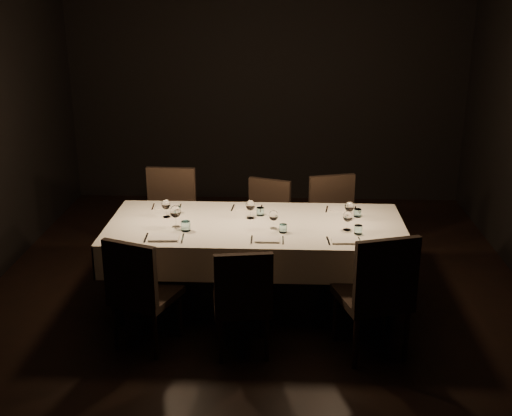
{
  "coord_description": "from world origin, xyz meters",
  "views": [
    {
      "loc": [
        0.23,
        -5.1,
        2.68
      ],
      "look_at": [
        0.0,
        0.0,
        0.9
      ],
      "focal_mm": 45.0,
      "sensor_mm": 36.0,
      "label": 1
    }
  ],
  "objects_px": {
    "chair_far_left": "(170,216)",
    "chair_near_left": "(140,288)",
    "chair_near_right": "(377,291)",
    "chair_far_right": "(335,221)",
    "dining_table": "(256,232)",
    "chair_far_center": "(266,221)",
    "chair_near_center": "(243,297)"
  },
  "relations": [
    {
      "from": "chair_near_right",
      "to": "chair_near_left",
      "type": "bearing_deg",
      "value": -18.43
    },
    {
      "from": "dining_table",
      "to": "chair_near_center",
      "type": "bearing_deg",
      "value": -94.2
    },
    {
      "from": "chair_near_right",
      "to": "chair_far_left",
      "type": "distance_m",
      "value": 2.39
    },
    {
      "from": "dining_table",
      "to": "chair_near_right",
      "type": "distance_m",
      "value": 1.25
    },
    {
      "from": "dining_table",
      "to": "chair_far_center",
      "type": "xyz_separation_m",
      "value": [
        0.06,
        0.79,
        -0.19
      ]
    },
    {
      "from": "chair_near_center",
      "to": "chair_far_left",
      "type": "height_order",
      "value": "chair_far_left"
    },
    {
      "from": "chair_near_left",
      "to": "chair_far_center",
      "type": "bearing_deg",
      "value": -99.04
    },
    {
      "from": "dining_table",
      "to": "chair_near_left",
      "type": "xyz_separation_m",
      "value": [
        -0.85,
        -0.77,
        -0.18
      ]
    },
    {
      "from": "dining_table",
      "to": "chair_far_right",
      "type": "height_order",
      "value": "chair_far_right"
    },
    {
      "from": "chair_near_left",
      "to": "chair_far_left",
      "type": "relative_size",
      "value": 0.92
    },
    {
      "from": "chair_near_right",
      "to": "chair_far_center",
      "type": "distance_m",
      "value": 1.82
    },
    {
      "from": "chair_far_left",
      "to": "chair_far_right",
      "type": "relative_size",
      "value": 1.06
    },
    {
      "from": "chair_near_right",
      "to": "chair_far_left",
      "type": "relative_size",
      "value": 1.01
    },
    {
      "from": "chair_near_right",
      "to": "chair_far_left",
      "type": "height_order",
      "value": "chair_near_right"
    },
    {
      "from": "chair_near_left",
      "to": "chair_near_right",
      "type": "relative_size",
      "value": 0.91
    },
    {
      "from": "chair_far_left",
      "to": "chair_far_center",
      "type": "bearing_deg",
      "value": 4.8
    },
    {
      "from": "dining_table",
      "to": "chair_near_left",
      "type": "height_order",
      "value": "chair_near_left"
    },
    {
      "from": "chair_far_left",
      "to": "dining_table",
      "type": "bearing_deg",
      "value": -38.02
    },
    {
      "from": "chair_near_center",
      "to": "chair_far_left",
      "type": "bearing_deg",
      "value": -71.43
    },
    {
      "from": "chair_near_right",
      "to": "chair_far_right",
      "type": "height_order",
      "value": "chair_near_right"
    },
    {
      "from": "chair_near_left",
      "to": "chair_far_right",
      "type": "height_order",
      "value": "chair_far_right"
    },
    {
      "from": "dining_table",
      "to": "chair_far_left",
      "type": "height_order",
      "value": "chair_far_left"
    },
    {
      "from": "chair_far_left",
      "to": "chair_near_center",
      "type": "bearing_deg",
      "value": -60.47
    },
    {
      "from": "dining_table",
      "to": "chair_near_left",
      "type": "distance_m",
      "value": 1.16
    },
    {
      "from": "chair_far_right",
      "to": "dining_table",
      "type": "bearing_deg",
      "value": -150.13
    },
    {
      "from": "chair_near_right",
      "to": "chair_far_right",
      "type": "bearing_deg",
      "value": -99.68
    },
    {
      "from": "chair_far_left",
      "to": "chair_far_right",
      "type": "bearing_deg",
      "value": 2.4
    },
    {
      "from": "dining_table",
      "to": "chair_near_center",
      "type": "distance_m",
      "value": 0.87
    },
    {
      "from": "chair_near_right",
      "to": "chair_far_left",
      "type": "bearing_deg",
      "value": -57.83
    },
    {
      "from": "chair_far_left",
      "to": "chair_near_left",
      "type": "bearing_deg",
      "value": -86.45
    },
    {
      "from": "chair_near_center",
      "to": "chair_far_right",
      "type": "distance_m",
      "value": 1.78
    },
    {
      "from": "chair_near_center",
      "to": "chair_far_center",
      "type": "bearing_deg",
      "value": -102.88
    }
  ]
}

